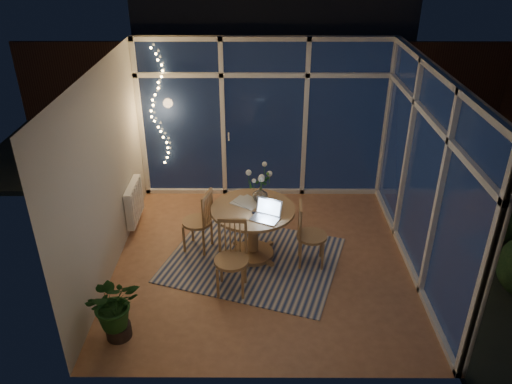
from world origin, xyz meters
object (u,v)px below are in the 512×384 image
flower_vase (260,194)px  laptop (265,211)px  chair_right (312,235)px  potted_plant (115,310)px  dining_table (253,232)px  chair_front (231,259)px  chair_left (197,220)px

flower_vase → laptop: bearing=-82.8°
chair_right → flower_vase: 0.87m
flower_vase → potted_plant: bearing=-132.2°
dining_table → flower_vase: (0.09, 0.20, 0.48)m
laptop → chair_front: bearing=-106.5°
chair_front → dining_table: bearing=75.5°
chair_right → potted_plant: 2.63m
dining_table → chair_front: 0.79m
chair_left → flower_vase: 0.96m
chair_front → laptop: bearing=52.9°
dining_table → chair_right: chair_right is taller
dining_table → chair_left: (-0.77, 0.17, 0.08)m
chair_right → chair_front: size_ratio=0.96×
chair_front → flower_vase: 1.08m
chair_right → potted_plant: (-2.25, -1.36, -0.08)m
chair_right → potted_plant: bearing=124.1°
chair_left → laptop: bearing=80.8°
dining_table → chair_front: (-0.26, -0.74, 0.10)m
chair_front → laptop: (0.41, 0.46, 0.41)m
laptop → potted_plant: (-1.63, -1.25, -0.51)m
dining_table → laptop: size_ratio=3.25×
chair_front → flower_vase: (0.35, 0.94, 0.38)m
chair_right → laptop: bearing=103.1°
flower_vase → chair_right: bearing=-28.5°
chair_left → potted_plant: chair_left is taller
flower_vase → dining_table: bearing=-115.5°
laptop → flower_vase: 0.48m
flower_vase → chair_front: bearing=-110.4°
chair_left → chair_front: size_ratio=0.97×
chair_left → chair_right: chair_left is taller
chair_front → potted_plant: (-1.22, -0.79, -0.10)m
dining_table → laptop: laptop is taller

